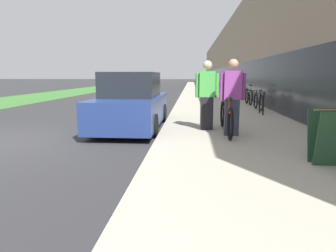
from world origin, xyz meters
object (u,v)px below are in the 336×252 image
at_px(bike_rack_hoop, 262,100).
at_px(sandwich_board_sign, 330,137).
at_px(person_bystander, 207,95).
at_px(parked_sedan_curbside, 132,104).
at_px(cruiser_bike_middle, 249,96).
at_px(cruiser_bike_nearest, 258,101).
at_px(person_rider, 232,98).
at_px(tandem_bicycle, 226,117).

distance_m(bike_rack_hoop, sandwich_board_sign, 6.30).
bearing_deg(bike_rack_hoop, person_bystander, -123.48).
height_order(sandwich_board_sign, parked_sedan_curbside, parked_sedan_curbside).
distance_m(sandwich_board_sign, parked_sedan_curbside, 5.46).
bearing_deg(cruiser_bike_middle, bike_rack_hoop, -93.42).
bearing_deg(person_bystander, cruiser_bike_nearest, 63.46).
relative_size(cruiser_bike_nearest, sandwich_board_sign, 1.86).
bearing_deg(sandwich_board_sign, person_rider, 119.02).
bearing_deg(tandem_bicycle, cruiser_bike_middle, 75.52).
bearing_deg(person_rider, bike_rack_hoop, 68.14).
relative_size(person_rider, cruiser_bike_nearest, 1.07).
distance_m(tandem_bicycle, sandwich_board_sign, 2.91).
height_order(tandem_bicycle, cruiser_bike_middle, cruiser_bike_middle).
relative_size(bike_rack_hoop, sandwich_board_sign, 0.94).
bearing_deg(person_bystander, tandem_bicycle, -43.76).
distance_m(person_rider, person_bystander, 0.92).
height_order(person_rider, person_bystander, same).
height_order(person_rider, cruiser_bike_middle, person_rider).
bearing_deg(person_rider, parked_sedan_curbside, 151.31).
bearing_deg(sandwich_board_sign, tandem_bicycle, 117.82).
xyz_separation_m(cruiser_bike_nearest, parked_sedan_curbside, (-4.50, -3.98, 0.25)).
xyz_separation_m(tandem_bicycle, person_rider, (0.09, -0.30, 0.51)).
bearing_deg(bike_rack_hoop, person_rider, -111.86).
relative_size(bike_rack_hoop, cruiser_bike_nearest, 0.50).
bearing_deg(cruiser_bike_middle, person_bystander, -108.79).
distance_m(person_bystander, cruiser_bike_middle, 7.44).
xyz_separation_m(person_bystander, cruiser_bike_nearest, (2.36, 4.72, -0.55)).
xyz_separation_m(bike_rack_hoop, cruiser_bike_nearest, (0.19, 1.44, -0.16)).
bearing_deg(cruiser_bike_middle, cruiser_bike_nearest, -90.81).
distance_m(person_rider, parked_sedan_curbside, 3.09).
height_order(person_rider, parked_sedan_curbside, person_rider).
height_order(tandem_bicycle, sandwich_board_sign, tandem_bicycle).
xyz_separation_m(person_rider, sandwich_board_sign, (1.26, -2.28, -0.45)).
distance_m(person_rider, sandwich_board_sign, 2.65).
bearing_deg(sandwich_board_sign, person_bystander, 121.10).
height_order(person_bystander, parked_sedan_curbside, person_bystander).
bearing_deg(tandem_bicycle, cruiser_bike_nearest, 69.82).
bearing_deg(person_rider, cruiser_bike_middle, 76.71).
relative_size(person_rider, sandwich_board_sign, 2.00).
relative_size(cruiser_bike_nearest, parked_sedan_curbside, 0.40).
xyz_separation_m(person_rider, bike_rack_hoop, (1.61, 4.01, -0.39)).
distance_m(cruiser_bike_middle, sandwich_board_sign, 10.06).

